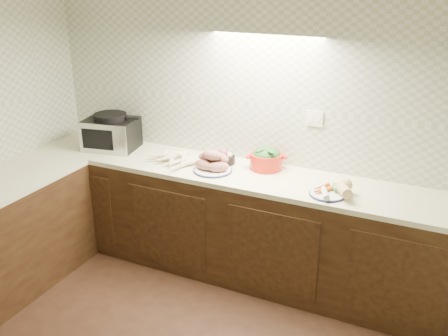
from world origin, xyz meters
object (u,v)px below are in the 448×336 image
at_px(dutch_oven, 266,158).
at_px(toaster_oven, 111,132).
at_px(parsnip_pile, 172,159).
at_px(sweet_potato_plate, 213,163).
at_px(onion_bowl, 225,158).
at_px(veg_plate, 336,189).

bearing_deg(dutch_oven, toaster_oven, 160.67).
height_order(parsnip_pile, sweet_potato_plate, sweet_potato_plate).
distance_m(parsnip_pile, dutch_oven, 0.77).
relative_size(onion_bowl, dutch_oven, 0.48).
bearing_deg(veg_plate, toaster_oven, 176.35).
relative_size(parsnip_pile, sweet_potato_plate, 1.85).
distance_m(onion_bowl, dutch_oven, 0.35).
relative_size(dutch_oven, veg_plate, 1.02).
relative_size(sweet_potato_plate, dutch_oven, 0.90).
xyz_separation_m(toaster_oven, onion_bowl, (1.06, 0.09, -0.10)).
height_order(dutch_oven, veg_plate, dutch_oven).
relative_size(onion_bowl, veg_plate, 0.49).
bearing_deg(veg_plate, onion_bowl, 167.17).
relative_size(parsnip_pile, onion_bowl, 3.48).
distance_m(dutch_oven, veg_plate, 0.67).
bearing_deg(onion_bowl, veg_plate, -12.83).
bearing_deg(onion_bowl, dutch_oven, 5.59).
distance_m(parsnip_pile, sweet_potato_plate, 0.38).
xyz_separation_m(sweet_potato_plate, dutch_oven, (0.36, 0.22, 0.02)).
bearing_deg(toaster_oven, onion_bowl, -5.59).
bearing_deg(onion_bowl, sweet_potato_plate, -94.79).
bearing_deg(sweet_potato_plate, veg_plate, -1.85).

